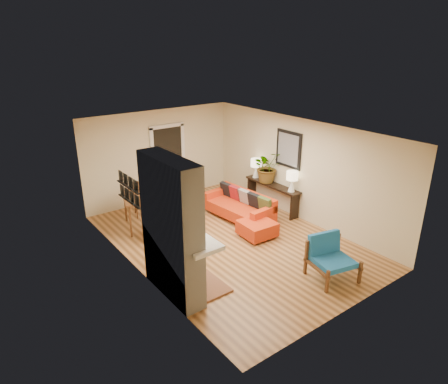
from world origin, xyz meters
The scene contains 10 objects.
room_shell centered at (0.60, 2.63, 1.24)m, with size 6.50×6.50×6.50m.
fireplace centered at (-2.00, -1.00, 1.24)m, with size 1.09×1.68×2.60m.
sofa centered at (1.02, 0.83, 0.33)m, with size 0.99×2.00×0.76m.
ottoman centered at (0.65, -0.24, 0.22)m, with size 0.79×0.79×0.38m.
blue_chair centered at (0.68, -2.34, 0.46)m, with size 0.97×0.96×0.85m.
dining_table centered at (-1.24, 1.86, 0.67)m, with size 1.18×1.95×1.03m.
console_table centered at (2.07, 0.78, 0.58)m, with size 0.34×1.85×0.72m.
lamp_near centered at (2.07, 0.08, 1.06)m, with size 0.30×0.30×0.54m.
lamp_far centered at (2.07, 1.47, 1.06)m, with size 0.30×0.30×0.54m.
houseplant centered at (2.06, 0.99, 1.17)m, with size 0.79×0.69×0.88m, color #1E5919.
Camera 1 is at (-5.05, -6.56, 4.42)m, focal length 32.00 mm.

